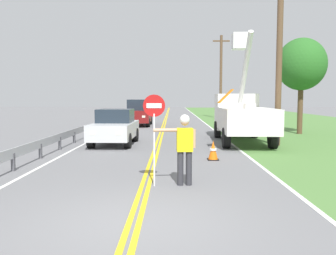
# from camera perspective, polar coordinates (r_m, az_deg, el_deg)

# --- Properties ---
(ground_plane) EXTENTS (160.00, 160.00, 0.00)m
(ground_plane) POSITION_cam_1_polar(r_m,az_deg,el_deg) (6.71, -5.40, -14.83)
(ground_plane) COLOR slate
(grass_verge_right) EXTENTS (16.00, 110.00, 0.01)m
(grass_verge_right) POSITION_cam_1_polar(r_m,az_deg,el_deg) (28.55, 23.14, -0.12)
(grass_verge_right) COLOR #517F3D
(grass_verge_right) RESTS_ON ground
(centerline_yellow_left) EXTENTS (0.11, 110.00, 0.01)m
(centerline_yellow_left) POSITION_cam_1_polar(r_m,az_deg,el_deg) (26.40, -1.02, -0.10)
(centerline_yellow_left) COLOR yellow
(centerline_yellow_left) RESTS_ON ground
(centerline_yellow_right) EXTENTS (0.11, 110.00, 0.01)m
(centerline_yellow_right) POSITION_cam_1_polar(r_m,az_deg,el_deg) (26.39, -0.63, -0.10)
(centerline_yellow_right) COLOR yellow
(centerline_yellow_right) RESTS_ON ground
(edge_line_right) EXTENTS (0.12, 110.00, 0.01)m
(edge_line_right) POSITION_cam_1_polar(r_m,az_deg,el_deg) (26.54, 6.97, -0.11)
(edge_line_right) COLOR silver
(edge_line_right) RESTS_ON ground
(edge_line_left) EXTENTS (0.12, 110.00, 0.01)m
(edge_line_left) POSITION_cam_1_polar(r_m,az_deg,el_deg) (26.73, -8.56, -0.09)
(edge_line_left) COLOR silver
(edge_line_left) RESTS_ON ground
(flagger_worker) EXTENTS (1.08, 0.28, 1.83)m
(flagger_worker) POSITION_cam_1_polar(r_m,az_deg,el_deg) (9.15, 2.61, -2.80)
(flagger_worker) COLOR #2D2D33
(flagger_worker) RESTS_ON ground
(stop_sign_paddle) EXTENTS (0.56, 0.04, 2.33)m
(stop_sign_paddle) POSITION_cam_1_polar(r_m,az_deg,el_deg) (9.02, -2.23, 1.33)
(stop_sign_paddle) COLOR silver
(stop_sign_paddle) RESTS_ON ground
(utility_bucket_truck) EXTENTS (2.87, 6.88, 5.54)m
(utility_bucket_truck) POSITION_cam_1_polar(r_m,az_deg,el_deg) (18.70, 11.55, 2.13)
(utility_bucket_truck) COLOR white
(utility_bucket_truck) RESTS_ON ground
(oncoming_sedan_nearest) EXTENTS (2.01, 4.16, 1.70)m
(oncoming_sedan_nearest) POSITION_cam_1_polar(r_m,az_deg,el_deg) (17.38, -8.48, 0.05)
(oncoming_sedan_nearest) COLOR silver
(oncoming_sedan_nearest) RESTS_ON ground
(oncoming_suv_second) EXTENTS (1.93, 4.61, 2.10)m
(oncoming_suv_second) POSITION_cam_1_polar(r_m,az_deg,el_deg) (28.87, -4.63, 2.40)
(oncoming_suv_second) COLOR maroon
(oncoming_suv_second) RESTS_ON ground
(utility_pole_near) EXTENTS (1.80, 0.28, 7.89)m
(utility_pole_near) POSITION_cam_1_polar(r_m,az_deg,el_deg) (17.64, 17.31, 10.67)
(utility_pole_near) COLOR brown
(utility_pole_near) RESTS_ON ground
(utility_pole_mid) EXTENTS (1.80, 0.28, 8.85)m
(utility_pole_mid) POSITION_cam_1_polar(r_m,az_deg,el_deg) (39.00, 8.43, 8.20)
(utility_pole_mid) COLOR brown
(utility_pole_mid) RESTS_ON ground
(traffic_cone_lead) EXTENTS (0.40, 0.40, 0.70)m
(traffic_cone_lead) POSITION_cam_1_polar(r_m,az_deg,el_deg) (13.05, 7.21, -3.70)
(traffic_cone_lead) COLOR orange
(traffic_cone_lead) RESTS_ON ground
(guardrail_left_shoulder) EXTENTS (0.10, 32.00, 0.71)m
(guardrail_left_shoulder) POSITION_cam_1_polar(r_m,az_deg,el_deg) (21.69, -12.35, 0.09)
(guardrail_left_shoulder) COLOR #9EA0A3
(guardrail_left_shoulder) RESTS_ON ground
(roadside_tree_verge) EXTENTS (3.00, 3.00, 5.90)m
(roadside_tree_verge) POSITION_cam_1_polar(r_m,az_deg,el_deg) (23.75, 20.51, 9.36)
(roadside_tree_verge) COLOR brown
(roadside_tree_verge) RESTS_ON ground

